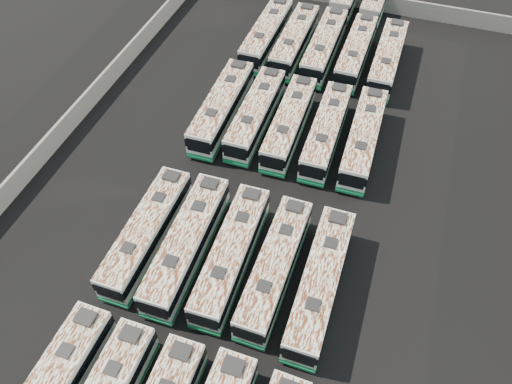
# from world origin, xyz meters

# --- Properties ---
(ground) EXTENTS (140.00, 140.00, 0.00)m
(ground) POSITION_xyz_m (0.00, 0.00, 0.00)
(ground) COLOR black
(ground) RESTS_ON ground
(perimeter_wall) EXTENTS (45.20, 73.20, 2.20)m
(perimeter_wall) POSITION_xyz_m (0.00, 0.00, 1.10)
(perimeter_wall) COLOR slate
(perimeter_wall) RESTS_ON ground
(bus_midfront_far_left) EXTENTS (2.63, 12.22, 3.44)m
(bus_midfront_far_left) POSITION_xyz_m (-8.18, -7.52, 1.76)
(bus_midfront_far_left) COLOR silver
(bus_midfront_far_left) RESTS_ON ground
(bus_midfront_left) EXTENTS (2.96, 12.72, 3.57)m
(bus_midfront_left) POSITION_xyz_m (-4.61, -7.51, 1.83)
(bus_midfront_left) COLOR silver
(bus_midfront_left) RESTS_ON ground
(bus_midfront_center) EXTENTS (2.92, 12.40, 3.48)m
(bus_midfront_center) POSITION_xyz_m (-0.90, -7.27, 1.78)
(bus_midfront_center) COLOR silver
(bus_midfront_center) RESTS_ON ground
(bus_midfront_right) EXTENTS (2.68, 12.20, 3.43)m
(bus_midfront_right) POSITION_xyz_m (2.69, -7.27, 1.76)
(bus_midfront_right) COLOR silver
(bus_midfront_right) RESTS_ON ground
(bus_midfront_far_right) EXTENTS (2.76, 12.57, 3.54)m
(bus_midfront_far_right) POSITION_xyz_m (6.35, -7.48, 1.81)
(bus_midfront_far_right) COLOR silver
(bus_midfront_far_right) RESTS_ON ground
(bus_midback_far_left) EXTENTS (2.97, 12.78, 3.59)m
(bus_midback_far_left) POSITION_xyz_m (-8.17, 9.05, 1.83)
(bus_midback_far_left) COLOR silver
(bus_midback_far_left) RESTS_ON ground
(bus_midback_left) EXTENTS (2.74, 12.30, 3.46)m
(bus_midback_left) POSITION_xyz_m (-4.59, 9.25, 1.77)
(bus_midback_left) COLOR silver
(bus_midback_left) RESTS_ON ground
(bus_midback_center) EXTENTS (2.82, 12.22, 3.43)m
(bus_midback_center) POSITION_xyz_m (-1.00, 9.06, 1.75)
(bus_midback_center) COLOR silver
(bus_midback_center) RESTS_ON ground
(bus_midback_right) EXTENTS (2.78, 12.23, 3.44)m
(bus_midback_right) POSITION_xyz_m (2.74, 9.13, 1.76)
(bus_midback_right) COLOR silver
(bus_midback_right) RESTS_ON ground
(bus_midback_far_right) EXTENTS (2.89, 12.44, 3.49)m
(bus_midback_far_right) POSITION_xyz_m (6.34, 9.30, 1.78)
(bus_midback_far_right) COLOR silver
(bus_midback_far_right) RESTS_ON ground
(bus_back_far_left) EXTENTS (2.70, 12.64, 3.56)m
(bus_back_far_left) POSITION_xyz_m (-8.07, 23.21, 1.82)
(bus_back_far_left) COLOR silver
(bus_back_far_left) RESTS_ON ground
(bus_back_left) EXTENTS (2.70, 12.55, 3.53)m
(bus_back_left) POSITION_xyz_m (-4.55, 23.08, 1.81)
(bus_back_left) COLOR silver
(bus_back_left) RESTS_ON ground
(bus_back_center) EXTENTS (2.76, 19.70, 3.57)m
(bus_back_center) POSITION_xyz_m (-0.99, 26.50, 1.82)
(bus_back_center) COLOR silver
(bus_back_center) RESTS_ON ground
(bus_back_right) EXTENTS (2.70, 18.98, 3.44)m
(bus_back_right) POSITION_xyz_m (2.75, 26.53, 1.76)
(bus_back_right) COLOR silver
(bus_back_right) RESTS_ON ground
(bus_back_far_right) EXTENTS (2.65, 12.53, 3.53)m
(bus_back_far_right) POSITION_xyz_m (6.38, 23.04, 1.81)
(bus_back_far_right) COLOR silver
(bus_back_far_right) RESTS_ON ground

